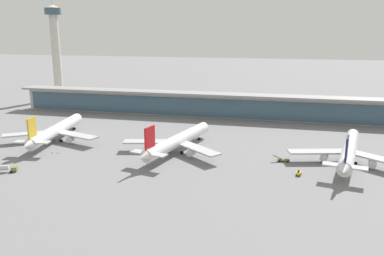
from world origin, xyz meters
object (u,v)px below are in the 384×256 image
object	(u,v)px
service_truck_near_nose_yellow	(299,173)
service_truck_under_wing_olive	(283,160)
safety_cone_charlie	(52,152)
control_tower	(55,45)
airliner_left_stand	(56,131)
service_truck_mid_apron_olive	(4,168)
airliner_right_stand	(349,151)
safety_cone_alpha	(58,153)
airliner_centre_stand	(177,141)

from	to	relation	value
service_truck_near_nose_yellow	service_truck_under_wing_olive	size ratio (longest dim) A/B	0.45
safety_cone_charlie	control_tower	bearing A→B (deg)	120.06
airliner_left_stand	service_truck_near_nose_yellow	world-z (taller)	airliner_left_stand
service_truck_under_wing_olive	service_truck_mid_apron_olive	distance (m)	110.27
airliner_right_stand	service_truck_mid_apron_olive	size ratio (longest dim) A/B	7.04
airliner_left_stand	service_truck_near_nose_yellow	size ratio (longest dim) A/B	19.97
airliner_left_stand	airliner_right_stand	size ratio (longest dim) A/B	1.01
airliner_right_stand	control_tower	world-z (taller)	control_tower
airliner_right_stand	service_truck_near_nose_yellow	distance (m)	28.14
service_truck_mid_apron_olive	safety_cone_alpha	size ratio (longest dim) A/B	12.57
control_tower	service_truck_near_nose_yellow	bearing A→B (deg)	-36.03
service_truck_near_nose_yellow	service_truck_under_wing_olive	world-z (taller)	service_truck_under_wing_olive
service_truck_under_wing_olive	safety_cone_charlie	bearing A→B (deg)	-173.40
safety_cone_alpha	service_truck_mid_apron_olive	bearing A→B (deg)	-105.38
airliner_centre_stand	control_tower	size ratio (longest dim) A/B	0.81
control_tower	safety_cone_alpha	xyz separation A→B (m)	(76.27, -127.12, -41.22)
service_truck_near_nose_yellow	control_tower	distance (m)	224.99
airliner_centre_stand	service_truck_under_wing_olive	distance (m)	46.24
airliner_centre_stand	service_truck_under_wing_olive	xyz separation A→B (m)	(45.96, -2.49, -4.42)
airliner_centre_stand	service_truck_near_nose_yellow	size ratio (longest dim) A/B	19.76
safety_cone_alpha	service_truck_near_nose_yellow	bearing A→B (deg)	-1.69
airliner_right_stand	safety_cone_charlie	world-z (taller)	airliner_right_stand
airliner_centre_stand	service_truck_near_nose_yellow	bearing A→B (deg)	-18.30
airliner_left_stand	safety_cone_charlie	bearing A→B (deg)	-63.30
control_tower	safety_cone_charlie	bearing A→B (deg)	-59.94
safety_cone_charlie	airliner_centre_stand	bearing A→B (deg)	14.64
airliner_centre_stand	safety_cone_alpha	distance (m)	53.01
airliner_centre_stand	control_tower	xyz separation A→B (m)	(-127.13, 113.00, 36.31)
airliner_centre_stand	control_tower	bearing A→B (deg)	138.37
airliner_centre_stand	safety_cone_charlie	size ratio (longest dim) A/B	88.03
service_truck_near_nose_yellow	service_truck_mid_apron_olive	bearing A→B (deg)	-168.43
service_truck_mid_apron_olive	safety_cone_alpha	bearing A→B (deg)	74.62
airliner_left_stand	control_tower	size ratio (longest dim) A/B	0.82
airliner_right_stand	control_tower	xyz separation A→B (m)	(-199.05, 110.93, 36.31)
control_tower	airliner_right_stand	bearing A→B (deg)	-29.13
airliner_centre_stand	airliner_left_stand	bearing A→B (deg)	176.30
airliner_right_stand	service_truck_mid_apron_olive	xyz separation A→B (m)	(-129.80, -41.68, -3.52)
safety_cone_alpha	service_truck_under_wing_olive	bearing A→B (deg)	6.85
safety_cone_charlie	service_truck_mid_apron_olive	bearing A→B (deg)	-99.45
service_truck_mid_apron_olive	safety_cone_charlie	distance (m)	26.00
airliner_right_stand	safety_cone_alpha	world-z (taller)	airliner_right_stand
control_tower	safety_cone_charlie	distance (m)	152.42
service_truck_near_nose_yellow	service_truck_mid_apron_olive	distance (m)	111.99
control_tower	service_truck_mid_apron_olive	bearing A→B (deg)	-65.59
airliner_left_stand	service_truck_mid_apron_olive	distance (m)	44.07
service_truck_under_wing_olive	safety_cone_alpha	size ratio (longest dim) A/B	9.88
service_truck_near_nose_yellow	airliner_centre_stand	bearing A→B (deg)	161.70
airliner_right_stand	service_truck_under_wing_olive	distance (m)	26.73
airliner_right_stand	service_truck_near_nose_yellow	size ratio (longest dim) A/B	19.86
service_truck_under_wing_olive	safety_cone_alpha	distance (m)	97.52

